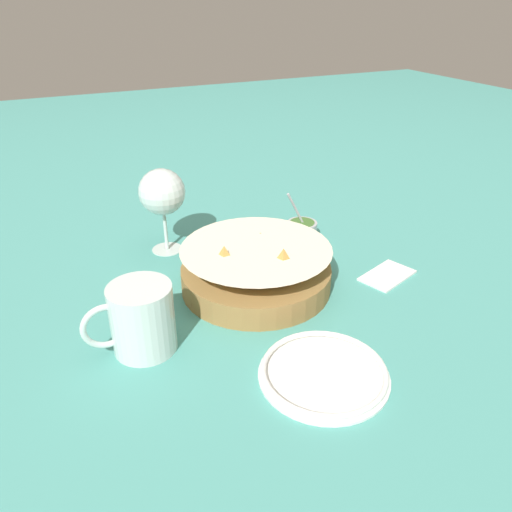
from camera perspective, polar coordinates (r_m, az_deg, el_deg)
The scene contains 7 objects.
ground_plane at distance 0.87m, azimuth 1.25°, elevation -3.99°, with size 4.00×4.00×0.00m, color teal.
food_basket at distance 0.86m, azimuth 0.01°, elevation -1.62°, with size 0.26×0.26×0.10m.
sauce_cup at distance 1.04m, azimuth 5.25°, elevation 3.02°, with size 0.07×0.06×0.11m.
wine_glass at distance 0.97m, azimuth -10.68°, elevation 6.97°, with size 0.09×0.09×0.17m.
beer_mug at distance 0.73m, azimuth -12.94°, elevation -7.24°, with size 0.13×0.09×0.10m.
side_plate at distance 0.70m, azimuth 7.76°, elevation -13.05°, with size 0.18×0.18×0.01m.
napkin at distance 0.94m, azimuth 14.79°, elevation -2.06°, with size 0.12×0.09×0.01m.
Camera 1 is at (0.33, 0.66, 0.47)m, focal length 35.00 mm.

